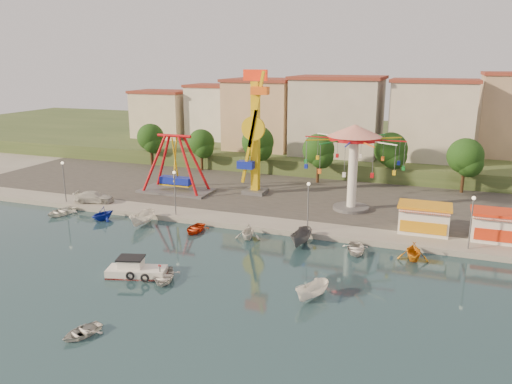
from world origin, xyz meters
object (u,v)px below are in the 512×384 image
at_px(pirate_ship_ride, 175,165).
at_px(van, 94,197).
at_px(cabin_motorboat, 135,271).
at_px(skiff, 312,291).
at_px(wave_swinger, 354,148).
at_px(rowboat_a, 163,276).
at_px(kamikaze_tower, 255,135).

distance_m(pirate_ship_ride, van, 11.49).
bearing_deg(cabin_motorboat, pirate_ship_ride, 95.07).
xyz_separation_m(skiff, van, (-32.48, 15.36, 0.61)).
bearing_deg(wave_swinger, pirate_ship_ride, 179.75).
height_order(rowboat_a, van, van).
bearing_deg(van, skiff, -132.63).
distance_m(pirate_ship_ride, kamikaze_tower, 11.79).
distance_m(pirate_ship_ride, rowboat_a, 27.90).
relative_size(kamikaze_tower, van, 3.38).
relative_size(skiff, van, 0.74).
bearing_deg(pirate_ship_ride, cabin_motorboat, -68.72).
distance_m(pirate_ship_ride, skiff, 34.79).
bearing_deg(cabin_motorboat, skiff, -12.50).
height_order(wave_swinger, rowboat_a, wave_swinger).
relative_size(pirate_ship_ride, cabin_motorboat, 1.85).
bearing_deg(kamikaze_tower, cabin_motorboat, -92.12).
bearing_deg(cabin_motorboat, van, 119.71).
bearing_deg(wave_swinger, van, -165.32).
xyz_separation_m(pirate_ship_ride, van, (-7.28, -8.34, -3.09)).
height_order(pirate_ship_ride, kamikaze_tower, kamikaze_tower).
distance_m(kamikaze_tower, rowboat_a, 28.75).
bearing_deg(rowboat_a, cabin_motorboat, 157.83).
distance_m(wave_swinger, cabin_motorboat, 29.60).
distance_m(cabin_motorboat, van, 23.55).
bearing_deg(rowboat_a, kamikaze_tower, 70.69).
bearing_deg(kamikaze_tower, skiff, -61.25).
xyz_separation_m(wave_swinger, cabin_motorboat, (-14.53, -24.61, -7.72)).
bearing_deg(wave_swinger, skiff, -87.48).
bearing_deg(rowboat_a, wave_swinger, 41.46).
height_order(wave_swinger, cabin_motorboat, wave_swinger).
height_order(pirate_ship_ride, cabin_motorboat, pirate_ship_ride).
height_order(pirate_ship_ride, rowboat_a, pirate_ship_ride).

